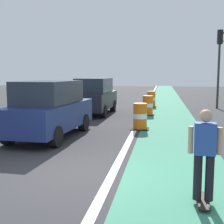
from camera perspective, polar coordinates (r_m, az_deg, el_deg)
ground_plane at (r=6.99m, az=-7.89°, el=-12.03°), size 100.00×100.00×0.00m
bike_lane_strip at (r=18.44m, az=10.61°, el=-0.06°), size 2.50×80.00×0.01m
lane_divider_stripe at (r=18.47m, az=5.95°, el=0.04°), size 0.20×80.00×0.01m
skateboarder_on_lane at (r=5.56m, az=16.95°, el=-7.53°), size 0.57×0.81×1.69m
parked_suv_nearest at (r=11.20m, az=-11.65°, el=0.59°), size 2.12×4.70×2.04m
parked_suv_second at (r=17.38m, az=-3.32°, el=3.03°), size 1.97×4.63×2.04m
traffic_barrel_front at (r=12.58m, az=5.29°, el=-0.89°), size 0.73×0.73×1.09m
traffic_barrel_mid at (r=16.96m, az=6.73°, el=1.18°), size 0.73×0.73×1.09m
traffic_barrel_back at (r=21.22m, az=7.37°, el=2.38°), size 0.73×0.73×1.09m
traffic_light_corner at (r=21.28m, az=19.49°, el=10.04°), size 0.41×0.32×5.10m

